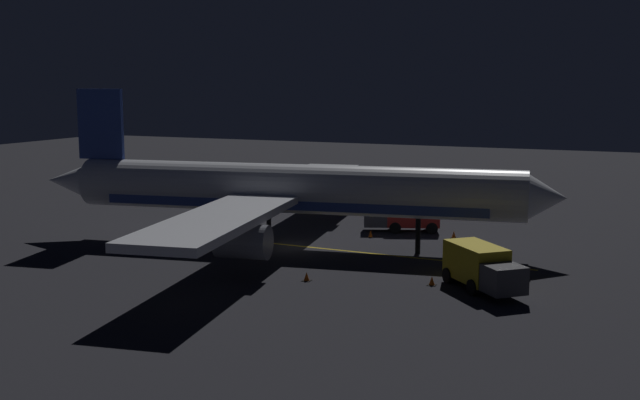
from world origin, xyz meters
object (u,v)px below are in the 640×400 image
at_px(airliner, 285,191).
at_px(traffic_cone_far, 371,234).
at_px(traffic_cone_under_wing, 454,235).
at_px(traffic_cone_near_left, 432,281).
at_px(catering_truck, 405,216).
at_px(baggage_truck, 481,268).
at_px(traffic_cone_near_right, 307,277).
at_px(ground_crew_worker, 479,259).

xyz_separation_m(airliner, traffic_cone_far, (-5.37, 4.54, -3.75)).
bearing_deg(airliner, traffic_cone_under_wing, 126.19).
relative_size(airliner, traffic_cone_near_left, 70.04).
height_order(catering_truck, traffic_cone_under_wing, catering_truck).
bearing_deg(traffic_cone_near_left, baggage_truck, 92.35).
bearing_deg(traffic_cone_near_right, baggage_truck, 101.95).
height_order(baggage_truck, traffic_cone_near_right, baggage_truck).
height_order(airliner, traffic_cone_near_right, airliner).
xyz_separation_m(airliner, traffic_cone_near_right, (8.42, 5.48, -3.75)).
height_order(catering_truck, traffic_cone_near_right, catering_truck).
distance_m(catering_truck, traffic_cone_far, 3.89).
bearing_deg(ground_crew_worker, traffic_cone_under_wing, -158.38).
bearing_deg(traffic_cone_near_right, ground_crew_worker, 123.19).
bearing_deg(traffic_cone_near_left, ground_crew_worker, 154.31).
bearing_deg(traffic_cone_near_left, traffic_cone_under_wing, -171.25).
bearing_deg(baggage_truck, traffic_cone_near_right, -78.05).
bearing_deg(catering_truck, traffic_cone_near_right, -2.41).
bearing_deg(traffic_cone_far, traffic_cone_near_left, 34.23).
bearing_deg(ground_crew_worker, baggage_truck, 14.10).
distance_m(traffic_cone_near_right, traffic_cone_far, 13.82).
distance_m(baggage_truck, traffic_cone_near_left, 3.00).
relative_size(airliner, traffic_cone_near_right, 70.04).
bearing_deg(catering_truck, airliner, -35.34).
distance_m(airliner, traffic_cone_far, 7.97).
bearing_deg(traffic_cone_under_wing, airliner, -53.81).
bearing_deg(traffic_cone_under_wing, catering_truck, -105.03).
relative_size(ground_crew_worker, traffic_cone_under_wing, 3.16).
distance_m(ground_crew_worker, traffic_cone_far, 12.70).
xyz_separation_m(baggage_truck, catering_truck, (-15.06, -9.18, -0.03)).
distance_m(catering_truck, traffic_cone_under_wing, 4.47).
relative_size(baggage_truck, catering_truck, 0.92).
xyz_separation_m(catering_truck, traffic_cone_near_left, (15.18, 6.37, -1.00)).
bearing_deg(traffic_cone_under_wing, traffic_cone_near_left, 8.75).
distance_m(ground_crew_worker, traffic_cone_near_right, 10.73).
relative_size(traffic_cone_near_left, traffic_cone_near_right, 1.00).
bearing_deg(traffic_cone_near_right, traffic_cone_under_wing, 162.90).
xyz_separation_m(traffic_cone_near_left, traffic_cone_near_right, (1.98, -7.09, 0.00)).
bearing_deg(traffic_cone_far, traffic_cone_under_wing, 110.91).
bearing_deg(traffic_cone_under_wing, traffic_cone_far, -69.09).
bearing_deg(baggage_truck, catering_truck, -148.63).
bearing_deg(airliner, traffic_cone_near_right, 33.06).
xyz_separation_m(airliner, traffic_cone_near_left, (6.43, 12.57, -3.75)).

